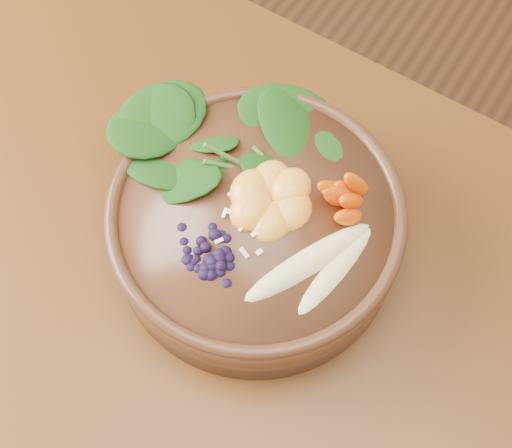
{
  "coord_description": "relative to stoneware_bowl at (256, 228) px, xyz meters",
  "views": [
    {
      "loc": [
        0.01,
        -0.1,
        1.45
      ],
      "look_at": [
        -0.16,
        0.16,
        0.8
      ],
      "focal_mm": 50.0,
      "sensor_mm": 36.0,
      "label": 1
    }
  ],
  "objects": [
    {
      "name": "coconut_flakes",
      "position": [
        -0.0,
        -0.02,
        0.04
      ],
      "size": [
        0.11,
        0.09,
        0.01
      ],
      "primitive_type": null,
      "rotation": [
        0.0,
        0.0,
        -0.24
      ],
      "color": "white",
      "rests_on": "stoneware_bowl"
    },
    {
      "name": "mandarin_cluster",
      "position": [
        0.01,
        0.02,
        0.06
      ],
      "size": [
        0.11,
        0.11,
        0.03
      ],
      "primitive_type": null,
      "rotation": [
        0.0,
        0.0,
        -0.24
      ],
      "color": "orange",
      "rests_on": "stoneware_bowl"
    },
    {
      "name": "banana_halves",
      "position": [
        0.08,
        -0.02,
        0.05
      ],
      "size": [
        0.09,
        0.16,
        0.03
      ],
      "rotation": [
        0.0,
        0.0,
        -0.24
      ],
      "color": "#E0CC84",
      "rests_on": "stoneware_bowl"
    },
    {
      "name": "kale_heap",
      "position": [
        -0.03,
        0.07,
        0.06
      ],
      "size": [
        0.23,
        0.21,
        0.04
      ],
      "primitive_type": null,
      "rotation": [
        0.0,
        0.0,
        -0.24
      ],
      "color": "#153F0E",
      "rests_on": "stoneware_bowl"
    },
    {
      "name": "carrot_cluster",
      "position": [
        0.07,
        0.07,
        0.08
      ],
      "size": [
        0.07,
        0.07,
        0.08
      ],
      "primitive_type": null,
      "rotation": [
        0.0,
        0.0,
        -0.24
      ],
      "color": "#EB4F01",
      "rests_on": "stoneware_bowl"
    },
    {
      "name": "blueberry_pile",
      "position": [
        -0.01,
        -0.06,
        0.06
      ],
      "size": [
        0.16,
        0.13,
        0.04
      ],
      "primitive_type": null,
      "rotation": [
        0.0,
        0.0,
        -0.24
      ],
      "color": "black",
      "rests_on": "stoneware_bowl"
    },
    {
      "name": "stoneware_bowl",
      "position": [
        0.0,
        0.0,
        0.0
      ],
      "size": [
        0.36,
        0.36,
        0.08
      ],
      "primitive_type": "cylinder",
      "rotation": [
        0.0,
        0.0,
        -0.24
      ],
      "color": "#4C2C18",
      "rests_on": "dining_table"
    }
  ]
}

